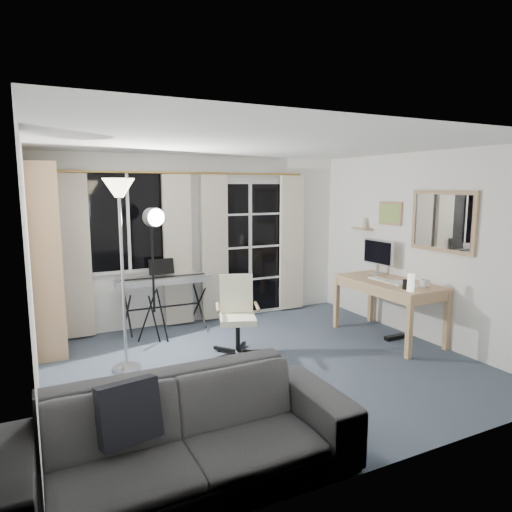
{
  "coord_description": "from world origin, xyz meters",
  "views": [
    {
      "loc": [
        -2.21,
        -4.26,
        1.97
      ],
      "look_at": [
        0.07,
        0.35,
        1.18
      ],
      "focal_mm": 32.0,
      "sensor_mm": 36.0,
      "label": 1
    }
  ],
  "objects_px": {
    "studio_light": "(154,233)",
    "office_chair": "(237,308)",
    "torchiere_lamp": "(120,217)",
    "keyboard_piano": "(163,281)",
    "mug": "(425,283)",
    "monitor": "(378,253)",
    "bookshelf": "(42,263)",
    "desk": "(389,288)",
    "sofa": "(184,420)"
  },
  "relations": [
    {
      "from": "mug",
      "to": "sofa",
      "type": "xyz_separation_m",
      "value": [
        -3.38,
        -1.19,
        -0.37
      ]
    },
    {
      "from": "bookshelf",
      "to": "desk",
      "type": "bearing_deg",
      "value": -18.98
    },
    {
      "from": "monitor",
      "to": "studio_light",
      "type": "bearing_deg",
      "value": 165.52
    },
    {
      "from": "bookshelf",
      "to": "studio_light",
      "type": "bearing_deg",
      "value": -15.68
    },
    {
      "from": "studio_light",
      "to": "keyboard_piano",
      "type": "bearing_deg",
      "value": 46.72
    },
    {
      "from": "studio_light",
      "to": "office_chair",
      "type": "xyz_separation_m",
      "value": [
        0.78,
        -0.75,
        -0.85
      ]
    },
    {
      "from": "bookshelf",
      "to": "office_chair",
      "type": "xyz_separation_m",
      "value": [
        2.03,
        -1.15,
        -0.51
      ]
    },
    {
      "from": "keyboard_piano",
      "to": "desk",
      "type": "height_order",
      "value": "keyboard_piano"
    },
    {
      "from": "desk",
      "to": "monitor",
      "type": "height_order",
      "value": "monitor"
    },
    {
      "from": "office_chair",
      "to": "monitor",
      "type": "distance_m",
      "value": 2.23
    },
    {
      "from": "keyboard_piano",
      "to": "monitor",
      "type": "bearing_deg",
      "value": -20.48
    },
    {
      "from": "office_chair",
      "to": "sofa",
      "type": "height_order",
      "value": "office_chair"
    },
    {
      "from": "office_chair",
      "to": "desk",
      "type": "distance_m",
      "value": 2.02
    },
    {
      "from": "monitor",
      "to": "sofa",
      "type": "xyz_separation_m",
      "value": [
        -3.48,
        -2.14,
        -0.59
      ]
    },
    {
      "from": "torchiere_lamp",
      "to": "desk",
      "type": "bearing_deg",
      "value": -7.68
    },
    {
      "from": "studio_light",
      "to": "office_chair",
      "type": "distance_m",
      "value": 1.37
    },
    {
      "from": "bookshelf",
      "to": "mug",
      "type": "relative_size",
      "value": 17.97
    },
    {
      "from": "torchiere_lamp",
      "to": "mug",
      "type": "height_order",
      "value": "torchiere_lamp"
    },
    {
      "from": "bookshelf",
      "to": "desk",
      "type": "height_order",
      "value": "bookshelf"
    },
    {
      "from": "bookshelf",
      "to": "keyboard_piano",
      "type": "distance_m",
      "value": 1.51
    },
    {
      "from": "torchiere_lamp",
      "to": "desk",
      "type": "xyz_separation_m",
      "value": [
        3.27,
        -0.44,
        -0.98
      ]
    },
    {
      "from": "torchiere_lamp",
      "to": "monitor",
      "type": "distance_m",
      "value": 3.52
    },
    {
      "from": "torchiere_lamp",
      "to": "keyboard_piano",
      "type": "bearing_deg",
      "value": 56.98
    },
    {
      "from": "mug",
      "to": "torchiere_lamp",
      "type": "bearing_deg",
      "value": 164.39
    },
    {
      "from": "studio_light",
      "to": "office_chair",
      "type": "height_order",
      "value": "studio_light"
    },
    {
      "from": "bookshelf",
      "to": "monitor",
      "type": "distance_m",
      "value": 4.34
    },
    {
      "from": "studio_light",
      "to": "monitor",
      "type": "bearing_deg",
      "value": -29.6
    },
    {
      "from": "bookshelf",
      "to": "office_chair",
      "type": "distance_m",
      "value": 2.39
    },
    {
      "from": "torchiere_lamp",
      "to": "monitor",
      "type": "height_order",
      "value": "torchiere_lamp"
    },
    {
      "from": "desk",
      "to": "torchiere_lamp",
      "type": "bearing_deg",
      "value": 170.79
    },
    {
      "from": "bookshelf",
      "to": "studio_light",
      "type": "xyz_separation_m",
      "value": [
        1.25,
        -0.4,
        0.34
      ]
    },
    {
      "from": "keyboard_piano",
      "to": "desk",
      "type": "bearing_deg",
      "value": -29.96
    },
    {
      "from": "office_chair",
      "to": "desk",
      "type": "height_order",
      "value": "office_chair"
    },
    {
      "from": "bookshelf",
      "to": "mug",
      "type": "height_order",
      "value": "bookshelf"
    },
    {
      "from": "sofa",
      "to": "studio_light",
      "type": "bearing_deg",
      "value": 79.74
    },
    {
      "from": "monitor",
      "to": "keyboard_piano",
      "type": "bearing_deg",
      "value": 156.49
    },
    {
      "from": "torchiere_lamp",
      "to": "studio_light",
      "type": "height_order",
      "value": "torchiere_lamp"
    },
    {
      "from": "studio_light",
      "to": "sofa",
      "type": "bearing_deg",
      "value": -117.24
    },
    {
      "from": "keyboard_piano",
      "to": "mug",
      "type": "height_order",
      "value": "keyboard_piano"
    },
    {
      "from": "keyboard_piano",
      "to": "office_chair",
      "type": "height_order",
      "value": "keyboard_piano"
    },
    {
      "from": "bookshelf",
      "to": "sofa",
      "type": "distance_m",
      "value": 3.35
    },
    {
      "from": "keyboard_piano",
      "to": "monitor",
      "type": "relative_size",
      "value": 2.34
    },
    {
      "from": "studio_light",
      "to": "torchiere_lamp",
      "type": "bearing_deg",
      "value": -143.22
    },
    {
      "from": "keyboard_piano",
      "to": "monitor",
      "type": "distance_m",
      "value": 2.97
    },
    {
      "from": "desk",
      "to": "monitor",
      "type": "distance_m",
      "value": 0.62
    },
    {
      "from": "office_chair",
      "to": "monitor",
      "type": "relative_size",
      "value": 1.71
    },
    {
      "from": "studio_light",
      "to": "mug",
      "type": "bearing_deg",
      "value": -46.34
    },
    {
      "from": "office_chair",
      "to": "torchiere_lamp",
      "type": "bearing_deg",
      "value": -163.17
    },
    {
      "from": "torchiere_lamp",
      "to": "desk",
      "type": "height_order",
      "value": "torchiere_lamp"
    },
    {
      "from": "sofa",
      "to": "monitor",
      "type": "bearing_deg",
      "value": 31.92
    }
  ]
}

